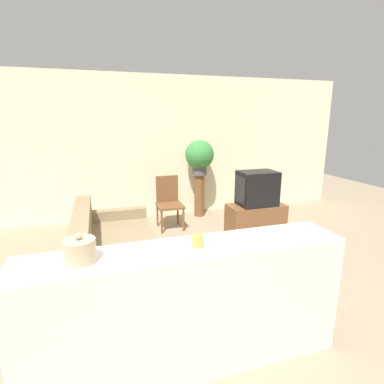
{
  "coord_description": "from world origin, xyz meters",
  "views": [
    {
      "loc": [
        -0.58,
        -2.33,
        1.9
      ],
      "look_at": [
        0.7,
        1.73,
        0.85
      ],
      "focal_mm": 28.0,
      "sensor_mm": 36.0,
      "label": 1
    }
  ],
  "objects": [
    {
      "name": "wall_back",
      "position": [
        0.0,
        3.43,
        1.35
      ],
      "size": [
        9.0,
        0.06,
        2.7
      ],
      "color": "beige",
      "rests_on": "ground_plane"
    },
    {
      "name": "wooden_chair",
      "position": [
        0.56,
        2.65,
        0.5
      ],
      "size": [
        0.44,
        0.44,
        0.91
      ],
      "color": "brown",
      "rests_on": "ground_plane"
    },
    {
      "name": "decorative_bowl",
      "position": [
        -0.74,
        -0.41,
        1.07
      ],
      "size": [
        0.21,
        0.21,
        0.2
      ],
      "color": "tan",
      "rests_on": "foreground_counter"
    },
    {
      "name": "couch",
      "position": [
        -0.48,
        1.24,
        0.28
      ],
      "size": [
        0.98,
        1.8,
        0.81
      ],
      "color": "#847051",
      "rests_on": "ground_plane"
    },
    {
      "name": "ground_plane",
      "position": [
        0.0,
        0.0,
        0.0
      ],
      "size": [
        14.0,
        14.0,
        0.0
      ],
      "primitive_type": "plane",
      "color": "gray"
    },
    {
      "name": "tv_stand",
      "position": [
        1.83,
        1.83,
        0.26
      ],
      "size": [
        0.93,
        0.45,
        0.53
      ],
      "color": "brown",
      "rests_on": "ground_plane"
    },
    {
      "name": "plant_stand",
      "position": [
        1.28,
        3.1,
        0.42
      ],
      "size": [
        0.2,
        0.2,
        0.83
      ],
      "color": "brown",
      "rests_on": "ground_plane"
    },
    {
      "name": "television",
      "position": [
        1.83,
        1.83,
        0.81
      ],
      "size": [
        0.61,
        0.43,
        0.55
      ],
      "color": "black",
      "rests_on": "tv_stand"
    },
    {
      "name": "foreground_counter",
      "position": [
        0.0,
        -0.41,
        0.5
      ],
      "size": [
        2.41,
        0.44,
        0.99
      ],
      "color": "silver",
      "rests_on": "ground_plane"
    },
    {
      "name": "potted_plant",
      "position": [
        1.28,
        3.1,
        1.2
      ],
      "size": [
        0.55,
        0.55,
        0.67
      ],
      "color": "#4C4C51",
      "rests_on": "plant_stand"
    },
    {
      "name": "candle_jar",
      "position": [
        0.07,
        -0.41,
        1.04
      ],
      "size": [
        0.09,
        0.09,
        0.09
      ],
      "color": "gold",
      "rests_on": "foreground_counter"
    }
  ]
}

